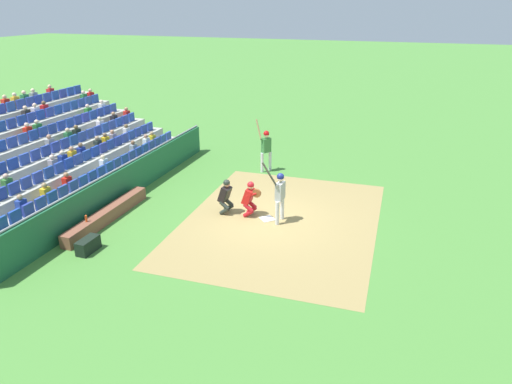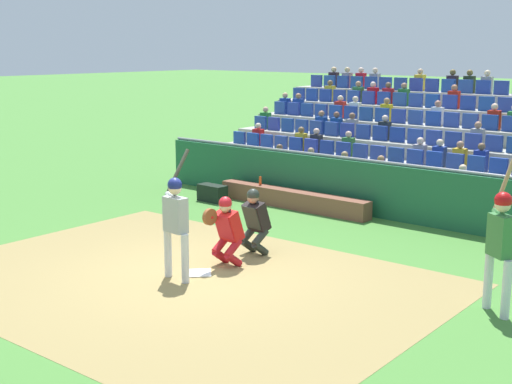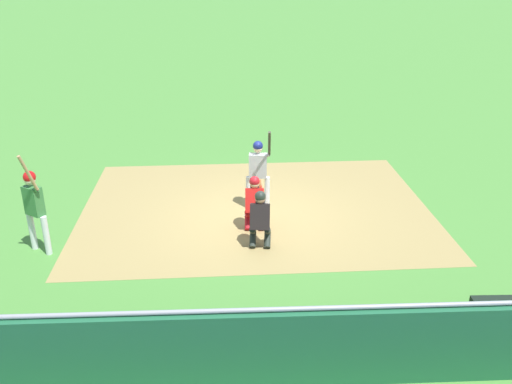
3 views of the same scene
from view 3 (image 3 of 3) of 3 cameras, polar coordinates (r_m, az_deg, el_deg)
The scene contains 11 objects.
ground_plane at distance 13.40m, azimuth 0.04°, elevation -2.50°, with size 160.00×160.00×0.00m, color #468034.
infield_dirt_patch at distance 13.85m, azimuth -0.05°, elevation -1.59°, with size 8.64×6.42×0.01m, color olive.
home_plate_marker at distance 13.39m, azimuth 0.04°, elevation -2.44°, with size 0.44×0.44×0.02m, color white.
batter_at_plate at distance 13.38m, azimuth 0.25°, elevation 2.59°, with size 0.61×0.71×2.17m.
catcher_crouching at distance 12.49m, azimuth -0.10°, elevation -0.82°, with size 0.48×0.72×1.30m.
home_plate_umpire at distance 11.71m, azimuth 0.43°, elevation -2.62°, with size 0.49×0.50×1.31m.
dugout_wall at distance 8.21m, azimuth 2.02°, elevation -15.88°, with size 12.91×0.24×1.33m.
dugout_bench at distance 9.21m, azimuth 13.87°, elevation -14.97°, with size 4.31×0.40×0.44m, color brown.
water_bottle_on_bench at distance 9.34m, azimuth 20.38°, elevation -12.79°, with size 0.07×0.07×0.22m, color #E04B1D.
equipment_duffel_bag at distance 10.46m, azimuth 23.58°, elevation -11.34°, with size 0.78×0.36×0.43m, color black.
on_deck_batter at distance 12.21m, azimuth -22.13°, elevation -1.02°, with size 0.56×0.70×2.33m.
Camera 3 is at (-0.58, -12.06, 5.81)m, focal length 38.41 mm.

